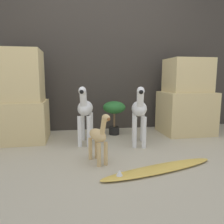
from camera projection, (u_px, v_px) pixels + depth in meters
name	position (u px, v px, depth m)	size (l,w,h in m)	color
ground_plane	(126.00, 167.00, 2.07)	(14.00, 14.00, 0.00)	#B2A88E
wall_back	(103.00, 61.00, 3.48)	(6.40, 0.08, 2.20)	#38332D
rock_pillar_left	(18.00, 99.00, 2.85)	(0.72, 0.61, 1.19)	#DBC184
rock_pillar_right	(186.00, 100.00, 3.27)	(0.72, 0.61, 1.11)	#DBC184
zebra_right	(139.00, 111.00, 2.68)	(0.28, 0.54, 0.74)	white
zebra_left	(85.00, 110.00, 2.72)	(0.25, 0.54, 0.74)	white
giraffe_figurine	(99.00, 137.00, 2.12)	(0.21, 0.40, 0.51)	tan
potted_palm_front	(114.00, 110.00, 3.20)	(0.33, 0.33, 0.50)	black
surfboard	(159.00, 169.00, 1.97)	(1.18, 0.47, 0.08)	gold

